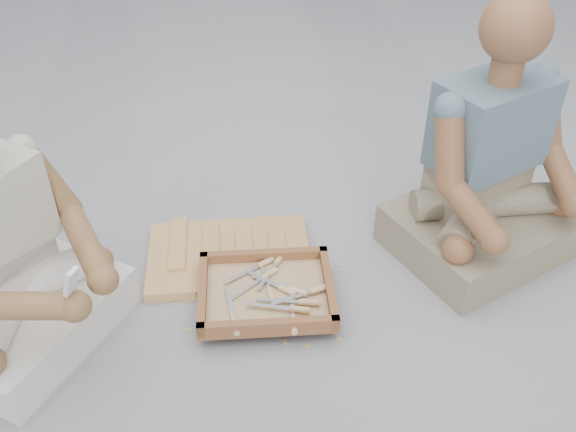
% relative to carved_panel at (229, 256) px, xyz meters
% --- Properties ---
extents(ground, '(60.00, 60.00, 0.00)m').
position_rel_carved_panel_xyz_m(ground, '(0.26, -0.23, -0.02)').
color(ground, gray).
rests_on(ground, ground).
extents(carved_panel, '(0.73, 0.59, 0.04)m').
position_rel_carved_panel_xyz_m(carved_panel, '(0.00, 0.00, 0.00)').
color(carved_panel, '#A3703F').
rests_on(carved_panel, ground).
extents(tool_tray, '(0.57, 0.50, 0.06)m').
position_rel_carved_panel_xyz_m(tool_tray, '(0.20, -0.21, 0.04)').
color(tool_tray, brown).
rests_on(tool_tray, carved_panel).
extents(chisel_0, '(0.14, 0.19, 0.02)m').
position_rel_carved_panel_xyz_m(chisel_0, '(0.18, -0.14, 0.05)').
color(chisel_0, silver).
rests_on(chisel_0, tool_tray).
extents(chisel_1, '(0.08, 0.22, 0.02)m').
position_rel_carved_panel_xyz_m(chisel_1, '(0.32, -0.33, 0.05)').
color(chisel_1, silver).
rests_on(chisel_1, tool_tray).
extents(chisel_2, '(0.21, 0.10, 0.02)m').
position_rel_carved_panel_xyz_m(chisel_2, '(0.25, -0.18, 0.05)').
color(chisel_2, silver).
rests_on(chisel_2, tool_tray).
extents(chisel_3, '(0.22, 0.07, 0.02)m').
position_rel_carved_panel_xyz_m(chisel_3, '(0.29, -0.18, 0.06)').
color(chisel_3, silver).
rests_on(chisel_3, tool_tray).
extents(chisel_4, '(0.16, 0.18, 0.02)m').
position_rel_carved_panel_xyz_m(chisel_4, '(0.15, -0.08, 0.05)').
color(chisel_4, silver).
rests_on(chisel_4, tool_tray).
extents(chisel_5, '(0.11, 0.21, 0.02)m').
position_rel_carved_panel_xyz_m(chisel_5, '(0.21, -0.21, 0.05)').
color(chisel_5, silver).
rests_on(chisel_5, tool_tray).
extents(chisel_6, '(0.11, 0.21, 0.02)m').
position_rel_carved_panel_xyz_m(chisel_6, '(0.13, -0.37, 0.05)').
color(chisel_6, silver).
rests_on(chisel_6, tool_tray).
extents(chisel_7, '(0.22, 0.03, 0.02)m').
position_rel_carved_panel_xyz_m(chisel_7, '(0.32, -0.28, 0.06)').
color(chisel_7, silver).
rests_on(chisel_7, tool_tray).
extents(chisel_8, '(0.06, 0.22, 0.02)m').
position_rel_carved_panel_xyz_m(chisel_8, '(0.21, -0.05, 0.06)').
color(chisel_8, silver).
rests_on(chisel_8, tool_tray).
extents(chisel_9, '(0.22, 0.05, 0.02)m').
position_rel_carved_panel_xyz_m(chisel_9, '(0.34, -0.24, 0.06)').
color(chisel_9, silver).
rests_on(chisel_9, tool_tray).
extents(chisel_10, '(0.19, 0.14, 0.02)m').
position_rel_carved_panel_xyz_m(chisel_10, '(0.37, -0.18, 0.06)').
color(chisel_10, silver).
rests_on(chisel_10, tool_tray).
extents(wood_chip_0, '(0.02, 0.02, 0.00)m').
position_rel_carved_panel_xyz_m(wood_chip_0, '(0.43, 0.03, -0.02)').
color(wood_chip_0, tan).
rests_on(wood_chip_0, ground).
extents(wood_chip_1, '(0.02, 0.02, 0.00)m').
position_rel_carved_panel_xyz_m(wood_chip_1, '(0.09, -0.29, -0.02)').
color(wood_chip_1, tan).
rests_on(wood_chip_1, ground).
extents(wood_chip_2, '(0.02, 0.02, 0.00)m').
position_rel_carved_panel_xyz_m(wood_chip_2, '(0.09, -0.08, -0.02)').
color(wood_chip_2, tan).
rests_on(wood_chip_2, ground).
extents(wood_chip_3, '(0.02, 0.02, 0.00)m').
position_rel_carved_panel_xyz_m(wood_chip_3, '(0.01, 0.14, -0.02)').
color(wood_chip_3, tan).
rests_on(wood_chip_3, ground).
extents(wood_chip_4, '(0.02, 0.02, 0.00)m').
position_rel_carved_panel_xyz_m(wood_chip_4, '(0.25, -0.08, -0.02)').
color(wood_chip_4, tan).
rests_on(wood_chip_4, ground).
extents(wood_chip_5, '(0.02, 0.02, 0.00)m').
position_rel_carved_panel_xyz_m(wood_chip_5, '(0.22, -0.09, -0.02)').
color(wood_chip_5, tan).
rests_on(wood_chip_5, ground).
extents(wood_chip_6, '(0.02, 0.02, 0.00)m').
position_rel_carved_panel_xyz_m(wood_chip_6, '(-0.01, -0.08, -0.02)').
color(wood_chip_6, tan).
rests_on(wood_chip_6, ground).
extents(wood_chip_7, '(0.02, 0.02, 0.00)m').
position_rel_carved_panel_xyz_m(wood_chip_7, '(0.08, -0.01, -0.02)').
color(wood_chip_7, tan).
rests_on(wood_chip_7, ground).
extents(wood_chip_8, '(0.02, 0.02, 0.00)m').
position_rel_carved_panel_xyz_m(wood_chip_8, '(-0.12, -0.28, -0.02)').
color(wood_chip_8, tan).
rests_on(wood_chip_8, ground).
extents(wood_chip_9, '(0.02, 0.02, 0.00)m').
position_rel_carved_panel_xyz_m(wood_chip_9, '(-0.04, -0.38, -0.02)').
color(wood_chip_9, tan).
rests_on(wood_chip_9, ground).
extents(wood_chip_10, '(0.02, 0.02, 0.00)m').
position_rel_carved_panel_xyz_m(wood_chip_10, '(0.48, -0.31, -0.02)').
color(wood_chip_10, tan).
rests_on(wood_chip_10, ground).
extents(wood_chip_11, '(0.02, 0.02, 0.00)m').
position_rel_carved_panel_xyz_m(wood_chip_11, '(0.46, -0.21, -0.02)').
color(wood_chip_11, tan).
rests_on(wood_chip_11, ground).
extents(wood_chip_12, '(0.02, 0.02, 0.00)m').
position_rel_carved_panel_xyz_m(wood_chip_12, '(0.30, -0.36, -0.02)').
color(wood_chip_12, tan).
rests_on(wood_chip_12, ground).
extents(wood_chip_13, '(0.02, 0.02, 0.00)m').
position_rel_carved_panel_xyz_m(wood_chip_13, '(0.31, 0.06, -0.02)').
color(wood_chip_13, tan).
rests_on(wood_chip_13, ground).
extents(wood_chip_14, '(0.02, 0.02, 0.00)m').
position_rel_carved_panel_xyz_m(wood_chip_14, '(0.38, -0.37, -0.02)').
color(wood_chip_14, tan).
rests_on(wood_chip_14, ground).
extents(wood_chip_15, '(0.02, 0.02, 0.00)m').
position_rel_carved_panel_xyz_m(wood_chip_15, '(-0.13, -0.01, -0.02)').
color(wood_chip_15, tan).
rests_on(wood_chip_15, ground).
extents(craftsman, '(0.69, 0.70, 0.94)m').
position_rel_carved_panel_xyz_m(craftsman, '(-0.56, -0.51, 0.30)').
color(craftsman, silver).
rests_on(craftsman, ground).
extents(companion, '(0.82, 0.82, 1.01)m').
position_rel_carved_panel_xyz_m(companion, '(0.94, 0.30, 0.32)').
color(companion, gray).
rests_on(companion, ground).
extents(mobile_phone, '(0.05, 0.05, 0.10)m').
position_rel_carved_panel_xyz_m(mobile_phone, '(-0.24, -0.65, 0.42)').
color(mobile_phone, silver).
rests_on(mobile_phone, craftsman).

